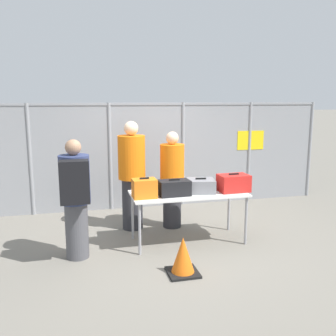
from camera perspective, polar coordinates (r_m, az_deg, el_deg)
The scene contains 12 objects.
ground_plane at distance 5.87m, azimuth 0.66°, elevation -11.15°, with size 120.00×120.00×0.00m, color slate.
fence_section at distance 7.47m, azimuth -3.05°, elevation 2.25°, with size 7.43×0.07×2.09m.
inspection_table at distance 5.67m, azimuth 3.12°, elevation -4.39°, with size 1.73×0.77×0.77m.
suitcase_orange at distance 5.36m, azimuth -3.62°, elevation -3.11°, with size 0.34×0.27×0.29m.
suitcase_black at distance 5.48m, azimuth 0.96°, elevation -3.04°, with size 0.46×0.28×0.25m.
suitcase_grey at distance 5.68m, azimuth 5.00°, elevation -2.71°, with size 0.46×0.42×0.22m.
suitcase_red at distance 5.80m, azimuth 9.96°, elevation -2.27°, with size 0.47×0.33×0.28m.
traveler_hooded at distance 5.14m, azimuth -13.95°, elevation -4.02°, with size 0.41×0.63×1.64m.
security_worker_near at distance 6.29m, azimuth 0.64°, elevation -1.62°, with size 0.40×0.40×1.63m.
security_worker_far at distance 6.22m, azimuth -5.53°, elevation -0.94°, with size 0.45×0.45×1.81m.
utility_trailer at distance 10.11m, azimuth 5.06°, elevation 0.39°, with size 4.30×1.90×0.68m.
traffic_cone at distance 4.80m, azimuth 2.29°, elevation -13.40°, with size 0.39×0.39×0.48m.
Camera 1 is at (-1.38, -5.27, 2.17)m, focal length 40.00 mm.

